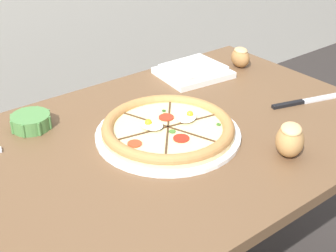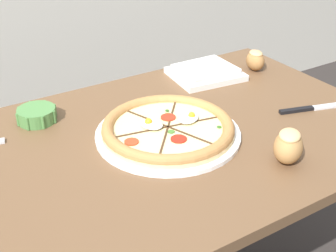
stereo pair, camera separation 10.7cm
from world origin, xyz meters
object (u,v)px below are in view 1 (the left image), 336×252
at_px(dining_table, 162,172).
at_px(ramekin_bowl, 31,121).
at_px(knife_spare, 308,101).
at_px(pizza, 168,129).
at_px(napkin_folded, 193,71).
at_px(bread_piece_mid, 290,139).
at_px(bread_piece_near, 240,57).

height_order(dining_table, ramekin_bowl, ramekin_bowl).
bearing_deg(ramekin_bowl, knife_spare, -26.76).
bearing_deg(knife_spare, dining_table, -175.21).
xyz_separation_m(pizza, napkin_folded, (0.31, 0.26, -0.00)).
height_order(dining_table, pizza, pizza).
height_order(ramekin_bowl, napkin_folded, ramekin_bowl).
height_order(napkin_folded, knife_spare, napkin_folded).
bearing_deg(bread_piece_mid, knife_spare, 28.77).
bearing_deg(pizza, knife_spare, -12.47).
height_order(napkin_folded, bread_piece_mid, bread_piece_mid).
bearing_deg(dining_table, bread_piece_near, 23.39).
relative_size(ramekin_bowl, bread_piece_near, 1.26).
height_order(dining_table, napkin_folded, napkin_folded).
distance_m(bread_piece_mid, knife_spare, 0.31).
xyz_separation_m(pizza, bread_piece_mid, (0.18, -0.25, 0.02)).
distance_m(ramekin_bowl, knife_spare, 0.80).
xyz_separation_m(ramekin_bowl, napkin_folded, (0.57, 0.00, -0.00)).
relative_size(napkin_folded, knife_spare, 0.97).
bearing_deg(dining_table, knife_spare, -11.96).
xyz_separation_m(ramekin_bowl, knife_spare, (0.71, -0.36, -0.02)).
relative_size(pizza, knife_spare, 1.55).
relative_size(bread_piece_near, knife_spare, 0.36).
distance_m(pizza, napkin_folded, 0.40).
bearing_deg(bread_piece_near, knife_spare, -97.01).
bearing_deg(bread_piece_mid, bread_piece_near, 56.41).
bearing_deg(dining_table, pizza, 0.19).
bearing_deg(napkin_folded, pizza, -139.98).
height_order(bread_piece_mid, knife_spare, bread_piece_mid).
bearing_deg(pizza, ramekin_bowl, 135.28).
bearing_deg(knife_spare, ramekin_bowl, 169.99).
relative_size(napkin_folded, bread_piece_mid, 2.08).
distance_m(dining_table, ramekin_bowl, 0.38).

